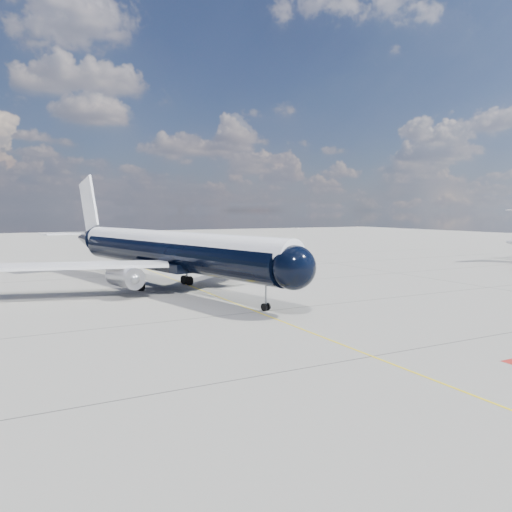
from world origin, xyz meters
name	(u,v)px	position (x,y,z in m)	size (l,w,h in m)	color
ground	(182,283)	(0.00, 30.00, 0.00)	(320.00, 320.00, 0.00)	gray
taxiway_centerline	(196,288)	(0.00, 25.00, 0.00)	(0.16, 160.00, 0.01)	yellow
main_airliner	(164,250)	(-3.04, 27.25, 4.33)	(38.68, 47.77, 13.95)	black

